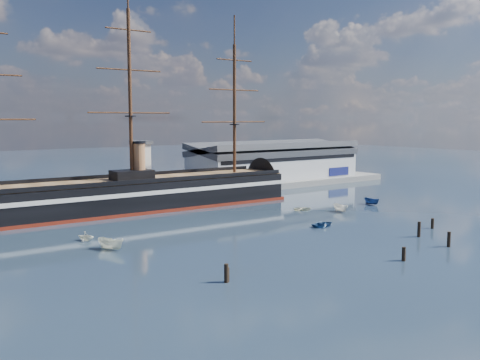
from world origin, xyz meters
TOP-DOWN VIEW (x-y plane):
  - ground at (0.00, 40.00)m, footprint 600.00×600.00m
  - quay at (10.00, 76.00)m, footprint 180.00×18.00m
  - warehouse at (58.00, 80.00)m, footprint 63.00×21.00m
  - quay_tower at (3.00, 73.00)m, footprint 5.00×5.00m
  - warship at (-9.78, 60.00)m, footprint 113.12×19.01m
  - motorboat_a at (-26.96, 24.45)m, footprint 7.06×4.89m
  - motorboat_b at (18.09, 16.48)m, footprint 1.44×3.44m
  - motorboat_c at (34.55, 26.69)m, footprint 6.56×3.51m
  - motorboat_d at (-27.98, 34.06)m, footprint 5.66×4.89m
  - motorboat_e at (28.55, 34.13)m, footprint 2.41×2.97m
  - motorboat_f at (49.70, 29.53)m, footprint 5.76×2.13m
  - piling_near_left at (-21.39, -3.31)m, footprint 0.64×0.64m
  - piling_near_mid at (8.58, -11.19)m, footprint 0.64×0.64m
  - piling_near_right at (25.93, -1.91)m, footprint 0.64×0.64m
  - piling_far_right at (35.17, 1.25)m, footprint 0.64×0.64m
  - piling_extra at (23.21, -10.11)m, footprint 0.64×0.64m

SIDE VIEW (x-z plane):
  - ground at x=0.00m, z-range 0.00..0.00m
  - quay at x=10.00m, z-range -1.00..1.00m
  - motorboat_a at x=-26.96m, z-range -1.33..1.33m
  - motorboat_b at x=18.09m, z-range -0.80..0.80m
  - motorboat_c at x=34.55m, z-range -1.24..1.24m
  - motorboat_d at x=-27.98m, z-range -0.97..0.97m
  - motorboat_e at x=28.55m, z-range -0.65..0.65m
  - motorboat_f at x=49.70m, z-range -1.15..1.15m
  - piling_near_left at x=-21.39m, z-range -1.71..1.71m
  - piling_near_mid at x=8.58m, z-range -1.52..1.52m
  - piling_near_right at x=25.93m, z-range -1.89..1.89m
  - piling_far_right at x=35.17m, z-range -1.45..1.45m
  - piling_extra at x=23.21m, z-range -1.76..1.76m
  - warship at x=-9.78m, z-range -22.93..31.01m
  - warehouse at x=58.00m, z-range 2.18..13.78m
  - quay_tower at x=3.00m, z-range 2.25..17.25m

